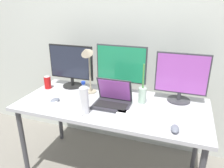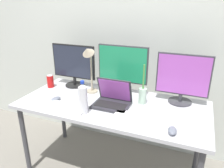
{
  "view_description": "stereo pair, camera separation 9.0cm",
  "coord_description": "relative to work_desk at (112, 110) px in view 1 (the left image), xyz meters",
  "views": [
    {
      "loc": [
        0.56,
        -1.61,
        1.59
      ],
      "look_at": [
        0.0,
        0.0,
        0.92
      ],
      "focal_mm": 35.0,
      "sensor_mm": 36.0,
      "label": 1
    },
    {
      "loc": [
        0.64,
        -1.58,
        1.59
      ],
      "look_at": [
        0.0,
        0.0,
        0.92
      ],
      "focal_mm": 35.0,
      "sensor_mm": 36.0,
      "label": 2
    }
  ],
  "objects": [
    {
      "name": "monitor_left",
      "position": [
        -0.52,
        0.24,
        0.29
      ],
      "size": [
        0.47,
        0.2,
        0.43
      ],
      "color": "black",
      "rests_on": "work_desk"
    },
    {
      "name": "monitor_right",
      "position": [
        0.54,
        0.24,
        0.29
      ],
      "size": [
        0.44,
        0.2,
        0.43
      ],
      "color": "#38383D",
      "rests_on": "work_desk"
    },
    {
      "name": "mouse_by_keyboard",
      "position": [
        -0.48,
        -0.14,
        0.08
      ],
      "size": [
        0.08,
        0.11,
        0.03
      ],
      "primitive_type": "ellipsoid",
      "rotation": [
        0.0,
        0.0,
        -0.24
      ],
      "color": "slate",
      "rests_on": "work_desk"
    },
    {
      "name": "laptop_silver",
      "position": [
        0.02,
        -0.03,
        0.12
      ],
      "size": [
        0.3,
        0.22,
        0.23
      ],
      "color": "#2D2D33",
      "rests_on": "work_desk"
    },
    {
      "name": "water_bottle",
      "position": [
        -0.15,
        -0.24,
        0.19
      ],
      "size": [
        0.07,
        0.07,
        0.27
      ],
      "color": "silver",
      "rests_on": "work_desk"
    },
    {
      "name": "soda_can_near_keyboard",
      "position": [
        -0.73,
        0.11,
        0.13
      ],
      "size": [
        0.07,
        0.07,
        0.13
      ],
      "color": "red",
      "rests_on": "work_desk"
    },
    {
      "name": "keyboard_main",
      "position": [
        0.31,
        -0.18,
        0.07
      ],
      "size": [
        0.42,
        0.13,
        0.02
      ],
      "primitive_type": "cube",
      "rotation": [
        0.0,
        0.0,
        -0.01
      ],
      "color": "white",
      "rests_on": "work_desk"
    },
    {
      "name": "desk_lamp",
      "position": [
        -0.28,
        0.12,
        0.39
      ],
      "size": [
        0.11,
        0.18,
        0.47
      ],
      "color": "tan",
      "rests_on": "work_desk"
    },
    {
      "name": "monitor_center",
      "position": [
        -0.0,
        0.26,
        0.32
      ],
      "size": [
        0.48,
        0.18,
        0.46
      ],
      "color": "#38383D",
      "rests_on": "work_desk"
    },
    {
      "name": "mouse_by_laptop",
      "position": [
        0.55,
        -0.27,
        0.08
      ],
      "size": [
        0.07,
        0.11,
        0.04
      ],
      "primitive_type": "ellipsoid",
      "rotation": [
        0.0,
        0.0,
        0.1
      ],
      "color": "slate",
      "rests_on": "work_desk"
    },
    {
      "name": "work_desk",
      "position": [
        0.0,
        0.0,
        0.0
      ],
      "size": [
        1.63,
        0.74,
        0.74
      ],
      "color": "#424247",
      "rests_on": "ground"
    },
    {
      "name": "bamboo_vase",
      "position": [
        0.24,
        0.1,
        0.14
      ],
      "size": [
        0.07,
        0.07,
        0.35
      ],
      "color": "#B2D1B7",
      "rests_on": "work_desk"
    },
    {
      "name": "keyboard_aux",
      "position": [
        -0.33,
        -0.23,
        0.07
      ],
      "size": [
        0.37,
        0.14,
        0.02
      ],
      "primitive_type": "cube",
      "rotation": [
        0.0,
        0.0,
        0.01
      ],
      "color": "white",
      "rests_on": "work_desk"
    },
    {
      "name": "wall_back",
      "position": [
        0.0,
        0.59,
        0.62
      ],
      "size": [
        7.0,
        0.08,
        2.6
      ],
      "primitive_type": "cube",
      "color": "silver",
      "rests_on": "ground"
    }
  ]
}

